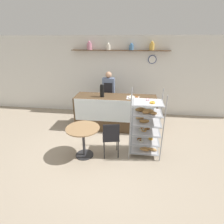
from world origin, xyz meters
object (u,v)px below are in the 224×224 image
Objects in this scene: person_worker at (109,95)px; coffee_carafe at (102,91)px; cafe_table at (83,135)px; pastry_rack at (145,126)px; donut_tray_counter at (132,97)px; cafe_chair at (111,136)px.

coffee_carafe is (-0.11, -0.60, 0.30)m from person_worker.
person_worker is 2.16× the size of cafe_table.
pastry_rack is 4.13× the size of coffee_carafe.
donut_tray_counter is at bearing 53.69° from cafe_table.
coffee_carafe is at bearing 136.21° from pastry_rack.
cafe_table is (-0.29, -2.03, -0.34)m from person_worker.
donut_tray_counter is (0.76, -0.59, 0.13)m from person_worker.
coffee_carafe reaches higher than donut_tray_counter.
person_worker is 0.98m from donut_tray_counter.
donut_tray_counter is at bearing 106.53° from pastry_rack.
donut_tray_counter is at bearing -37.90° from person_worker.
pastry_rack is 4.33× the size of donut_tray_counter.
coffee_carafe is 0.88m from donut_tray_counter.
pastry_rack is 1.75m from coffee_carafe.
cafe_chair is at bearing -106.74° from donut_tray_counter.
donut_tray_counter is at bearing 0.15° from coffee_carafe.
person_worker is 1.87× the size of cafe_chair.
pastry_rack is 0.82m from cafe_chair.
pastry_rack is 2.05× the size of cafe_table.
person_worker is 0.68m from coffee_carafe.
coffee_carafe is at bearing 82.54° from cafe_table.
pastry_rack is 1.26m from donut_tray_counter.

